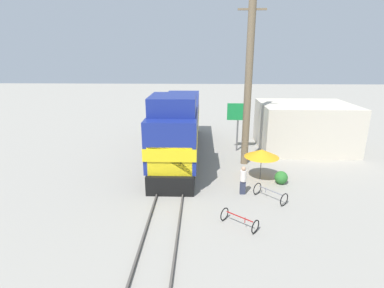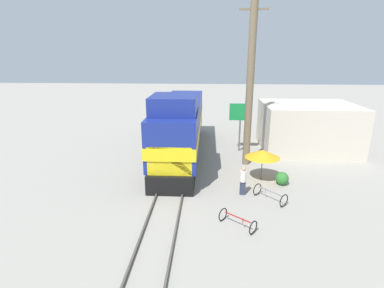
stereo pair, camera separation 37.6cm
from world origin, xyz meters
name	(u,v)px [view 1 (the left image)]	position (x,y,z in m)	size (l,w,h in m)	color
ground_plane	(174,177)	(0.00, 0.00, 0.00)	(120.00, 120.00, 0.00)	gray
rail_near	(163,176)	(-0.72, 0.00, 0.07)	(0.08, 28.92, 0.15)	#4C4742
rail_far	(185,176)	(0.72, 0.00, 0.07)	(0.08, 28.92, 0.15)	#4C4742
locomotive	(179,128)	(0.00, 4.12, 2.20)	(2.94, 14.65, 5.17)	black
utility_pole	(248,81)	(4.80, 2.62, 5.83)	(1.80, 0.49, 11.57)	#726047
vendor_umbrella	(262,153)	(5.43, -0.17, 1.71)	(2.12, 2.12, 1.95)	#4C4C4C
billboard_sign	(238,116)	(4.59, 5.57, 2.86)	(1.74, 0.12, 3.84)	#595959
shrub_cluster	(281,178)	(6.55, -0.83, 0.39)	(0.79, 0.79, 0.79)	#2D722D
person_bystander	(243,179)	(4.05, -2.29, 0.88)	(0.34, 0.34, 1.64)	#2D3347
bicycle	(270,194)	(5.44, -2.96, 0.36)	(1.70, 1.77, 0.69)	black
bicycle_spare	(239,220)	(3.48, -5.61, 0.33)	(1.71, 1.56, 0.64)	black
building_block_distant	(304,126)	(10.10, 6.38, 1.86)	(7.18, 5.75, 3.71)	beige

